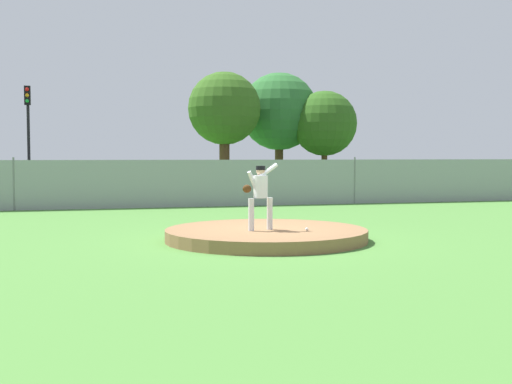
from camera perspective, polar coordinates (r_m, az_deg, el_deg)
ground_plane at (r=20.49m, az=-3.58°, el=-2.19°), size 80.00×80.00×0.00m
asphalt_strip at (r=28.86m, az=-6.81°, el=-0.62°), size 44.00×7.00×0.01m
pitchers_mound at (r=14.67m, az=0.91°, el=-3.82°), size 4.61×4.61×0.27m
pitcher_youth at (r=14.28m, az=0.36°, el=0.12°), size 0.83×0.32×1.50m
baseball at (r=14.28m, az=4.55°, el=-3.32°), size 0.07×0.07×0.07m
chainlink_fence at (r=24.36m, az=-5.39°, el=0.77°), size 32.48×0.07×1.89m
parked_car_champagne at (r=30.55m, az=7.72°, el=1.03°), size 2.18×4.92×1.59m
parked_car_slate at (r=28.61m, az=-19.65°, el=0.70°), size 1.89×4.72×1.57m
parked_car_teal at (r=28.92m, az=-9.69°, el=0.95°), size 1.81×4.02×1.68m
traffic_light_near at (r=32.56m, az=-19.61°, el=5.91°), size 0.28×0.46×5.24m
tree_leaning_west at (r=37.33m, az=-2.84°, el=7.37°), size 4.21×4.21×6.78m
tree_broad_left at (r=40.45m, az=2.07°, el=7.13°), size 4.84×4.84×7.12m
tree_broad_right at (r=39.68m, az=6.12°, el=6.06°), size 3.98×3.98×5.90m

